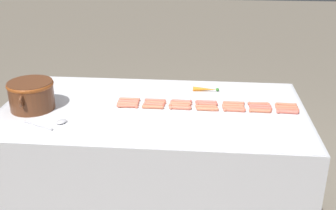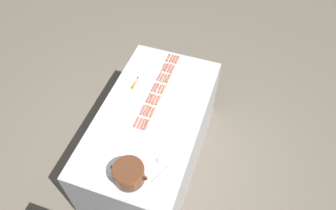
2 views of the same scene
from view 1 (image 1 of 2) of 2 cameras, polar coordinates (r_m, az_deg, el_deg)
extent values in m
cube|color=#BCBCC1|center=(2.91, -1.99, -8.67)|extent=(1.07, 1.95, 0.91)
cube|color=silver|center=(2.69, -2.12, -0.38)|extent=(1.05, 1.91, 0.00)
cylinder|color=#D66555|center=(2.71, 15.92, -0.89)|extent=(0.03, 0.12, 0.02)
sphere|color=#D66555|center=(2.72, 17.13, -0.89)|extent=(0.02, 0.02, 0.02)
sphere|color=#D66555|center=(2.69, 14.69, -0.88)|extent=(0.02, 0.02, 0.02)
cylinder|color=#D26E4F|center=(2.68, 12.38, -0.76)|extent=(0.03, 0.12, 0.02)
sphere|color=#D26E4F|center=(2.69, 13.63, -0.78)|extent=(0.02, 0.02, 0.02)
sphere|color=#D26E4F|center=(2.67, 11.11, -0.73)|extent=(0.02, 0.02, 0.02)
cylinder|color=#D2674E|center=(2.66, 9.00, -0.65)|extent=(0.03, 0.12, 0.02)
sphere|color=#D2674E|center=(2.67, 10.27, -0.67)|extent=(0.02, 0.02, 0.02)
sphere|color=#D2674E|center=(2.65, 7.72, -0.63)|extent=(0.02, 0.02, 0.02)
cylinder|color=#D17250|center=(2.65, 5.36, -0.54)|extent=(0.02, 0.12, 0.02)
sphere|color=#D17250|center=(2.65, 6.65, -0.59)|extent=(0.02, 0.02, 0.02)
sphere|color=#D17250|center=(2.65, 4.07, -0.50)|extent=(0.02, 0.02, 0.02)
cylinder|color=#D76D53|center=(2.66, 1.68, -0.37)|extent=(0.03, 0.12, 0.02)
sphere|color=#D76D53|center=(2.66, 2.97, -0.40)|extent=(0.02, 0.02, 0.02)
sphere|color=#D76D53|center=(2.66, 0.40, -0.35)|extent=(0.02, 0.02, 0.02)
cylinder|color=#CE6D4C|center=(2.67, -2.07, -0.26)|extent=(0.02, 0.12, 0.02)
sphere|color=#CE6D4C|center=(2.67, -0.80, -0.31)|extent=(0.02, 0.02, 0.02)
sphere|color=#CE6D4C|center=(2.68, -3.34, -0.21)|extent=(0.02, 0.02, 0.02)
cylinder|color=#D3684F|center=(2.70, -5.52, -0.13)|extent=(0.03, 0.12, 0.02)
sphere|color=#D3684F|center=(2.68, -4.28, -0.20)|extent=(0.02, 0.02, 0.02)
sphere|color=#D3684F|center=(2.71, -6.74, -0.05)|extent=(0.02, 0.02, 0.02)
cylinder|color=#D56A4F|center=(2.74, 15.90, -0.58)|extent=(0.02, 0.12, 0.02)
sphere|color=#D56A4F|center=(2.75, 17.11, -0.61)|extent=(0.02, 0.02, 0.02)
sphere|color=#D56A4F|center=(2.73, 14.67, -0.54)|extent=(0.02, 0.02, 0.02)
cylinder|color=#D36454|center=(2.71, 12.46, -0.46)|extent=(0.02, 0.12, 0.02)
sphere|color=#D36454|center=(2.72, 13.70, -0.50)|extent=(0.02, 0.02, 0.02)
sphere|color=#D36454|center=(2.70, 11.20, -0.42)|extent=(0.02, 0.02, 0.02)
cylinder|color=#CC7152|center=(2.69, 8.85, -0.35)|extent=(0.03, 0.12, 0.02)
sphere|color=#CC7152|center=(2.70, 10.12, -0.41)|extent=(0.02, 0.02, 0.02)
sphere|color=#CC7152|center=(2.69, 7.58, -0.29)|extent=(0.02, 0.02, 0.02)
cylinder|color=#D46F4E|center=(2.69, 5.21, -0.22)|extent=(0.03, 0.12, 0.02)
sphere|color=#D46F4E|center=(2.69, 6.48, -0.28)|extent=(0.02, 0.02, 0.02)
sphere|color=#D46F4E|center=(2.69, 3.94, -0.16)|extent=(0.02, 0.02, 0.02)
cylinder|color=#D36F50|center=(2.69, 1.58, -0.06)|extent=(0.03, 0.12, 0.02)
sphere|color=#D36F50|center=(2.69, 2.85, -0.07)|extent=(0.02, 0.02, 0.02)
sphere|color=#D36F50|center=(2.69, 0.31, -0.04)|extent=(0.02, 0.02, 0.02)
cylinder|color=#D86751|center=(2.71, -1.93, 0.06)|extent=(0.03, 0.12, 0.02)
sphere|color=#D86751|center=(2.70, -0.67, 0.04)|extent=(0.02, 0.02, 0.02)
sphere|color=#D86751|center=(2.71, -3.19, 0.07)|extent=(0.02, 0.02, 0.02)
cylinder|color=#CB7255|center=(2.73, -5.46, 0.15)|extent=(0.03, 0.12, 0.02)
sphere|color=#CB7255|center=(2.72, -4.22, 0.10)|extent=(0.02, 0.02, 0.02)
sphere|color=#CB7255|center=(2.74, -6.68, 0.21)|extent=(0.02, 0.02, 0.02)
cylinder|color=#CE6C4E|center=(2.77, 15.77, -0.29)|extent=(0.02, 0.12, 0.02)
sphere|color=#CE6C4E|center=(2.78, 16.97, -0.32)|extent=(0.02, 0.02, 0.02)
sphere|color=#CE6C4E|center=(2.76, 14.55, -0.25)|extent=(0.02, 0.02, 0.02)
cylinder|color=#CB6555|center=(2.75, 12.37, -0.15)|extent=(0.02, 0.12, 0.02)
sphere|color=#CB6555|center=(2.76, 13.60, -0.18)|extent=(0.02, 0.02, 0.02)
sphere|color=#CB6555|center=(2.74, 11.13, -0.11)|extent=(0.02, 0.02, 0.02)
cylinder|color=#CA6F50|center=(2.73, 8.81, -0.04)|extent=(0.02, 0.12, 0.02)
sphere|color=#CA6F50|center=(2.73, 10.06, -0.08)|extent=(0.02, 0.02, 0.02)
sphere|color=#CA6F50|center=(2.72, 7.56, -0.01)|extent=(0.02, 0.02, 0.02)
cylinder|color=#D56350|center=(2.72, 5.27, 0.12)|extent=(0.03, 0.12, 0.02)
sphere|color=#D56350|center=(2.73, 6.53, 0.09)|extent=(0.02, 0.02, 0.02)
sphere|color=#D56350|center=(2.72, 4.02, 0.15)|extent=(0.02, 0.02, 0.02)
cylinder|color=#D46C4E|center=(2.73, 1.78, 0.23)|extent=(0.02, 0.12, 0.02)
sphere|color=#D46C4E|center=(2.72, 3.03, 0.19)|extent=(0.02, 0.02, 0.02)
sphere|color=#D46C4E|center=(2.73, 0.52, 0.28)|extent=(0.02, 0.02, 0.02)
cylinder|color=#D16B4D|center=(2.74, -1.75, 0.33)|extent=(0.03, 0.12, 0.02)
sphere|color=#D16B4D|center=(2.74, -0.50, 0.32)|extent=(0.02, 0.02, 0.02)
sphere|color=#D16B4D|center=(2.74, -3.00, 0.34)|extent=(0.02, 0.02, 0.02)
cylinder|color=#D26A56|center=(2.76, -5.36, 0.45)|extent=(0.03, 0.12, 0.02)
sphere|color=#D26A56|center=(2.75, -4.14, 0.40)|extent=(0.02, 0.02, 0.02)
sphere|color=#D26A56|center=(2.77, -6.58, 0.50)|extent=(0.02, 0.02, 0.02)
cylinder|color=#CC6D4E|center=(2.81, 15.66, 0.04)|extent=(0.03, 0.12, 0.02)
sphere|color=#CC6D4E|center=(2.82, 16.83, 0.03)|extent=(0.02, 0.02, 0.02)
sphere|color=#CC6D4E|center=(2.79, 14.47, 0.06)|extent=(0.02, 0.02, 0.02)
cylinder|color=#D2684E|center=(2.78, 12.18, 0.14)|extent=(0.03, 0.12, 0.02)
sphere|color=#D2684E|center=(2.78, 13.40, 0.06)|extent=(0.02, 0.02, 0.02)
sphere|color=#D2684E|center=(2.77, 10.95, 0.22)|extent=(0.02, 0.02, 0.02)
cylinder|color=#CD6B4F|center=(2.76, 8.88, 0.26)|extent=(0.02, 0.12, 0.02)
sphere|color=#CD6B4F|center=(2.77, 10.11, 0.22)|extent=(0.02, 0.02, 0.02)
sphere|color=#CD6B4F|center=(2.76, 7.64, 0.30)|extent=(0.02, 0.02, 0.02)
cylinder|color=#D46355|center=(2.75, 5.18, 0.40)|extent=(0.02, 0.12, 0.02)
sphere|color=#D46355|center=(2.76, 6.42, 0.36)|extent=(0.02, 0.02, 0.02)
sphere|color=#D46355|center=(2.75, 3.93, 0.44)|extent=(0.02, 0.02, 0.02)
cylinder|color=#D76656|center=(2.76, 1.81, 0.50)|extent=(0.03, 0.12, 0.02)
sphere|color=#D76656|center=(2.76, 3.05, 0.49)|extent=(0.02, 0.02, 0.02)
sphere|color=#D76656|center=(2.76, 0.57, 0.51)|extent=(0.02, 0.02, 0.02)
cylinder|color=#D26654|center=(2.77, -1.75, 0.63)|extent=(0.02, 0.12, 0.02)
sphere|color=#D26654|center=(2.76, -0.52, 0.58)|extent=(0.02, 0.02, 0.02)
sphere|color=#D26654|center=(2.78, -2.97, 0.67)|extent=(0.02, 0.02, 0.02)
cylinder|color=#D06D53|center=(2.80, -5.22, 0.77)|extent=(0.02, 0.12, 0.02)
sphere|color=#D06D53|center=(2.79, -4.01, 0.72)|extent=(0.02, 0.02, 0.02)
sphere|color=#D06D53|center=(2.81, -6.41, 0.81)|extent=(0.02, 0.02, 0.02)
cylinder|color=#562D19|center=(2.78, -18.00, 1.25)|extent=(0.28, 0.28, 0.18)
torus|color=brown|center=(2.75, -18.18, 2.68)|extent=(0.29, 0.29, 0.03)
torus|color=#562D19|center=(2.65, -19.14, 0.50)|extent=(0.08, 0.02, 0.08)
torus|color=#562D19|center=(2.89, -17.03, 2.61)|extent=(0.08, 0.02, 0.08)
cylinder|color=#B7B7BC|center=(2.55, -17.14, -2.66)|extent=(0.10, 0.20, 0.01)
ellipsoid|color=#B7B7BC|center=(2.56, -14.21, -2.20)|extent=(0.08, 0.07, 0.02)
cone|color=orange|center=(2.96, 5.05, 2.14)|extent=(0.04, 0.17, 0.03)
sphere|color=#387F2D|center=(2.96, 6.70, 2.10)|extent=(0.02, 0.02, 0.02)
camera|label=2|loc=(3.12, -62.32, 43.49)|focal=33.77mm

